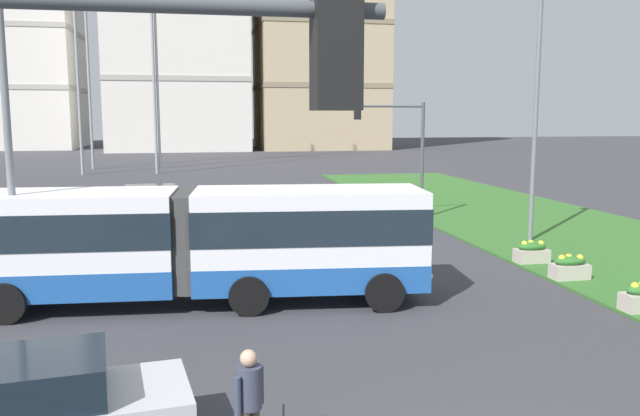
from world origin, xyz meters
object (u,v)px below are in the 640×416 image
car_maroon_sedan (153,202)px  streetlight_left (7,120)px  flower_planter_4 (532,252)px  traffic_light_far_right (398,139)px  streetlight_median (536,102)px  articulated_bus (201,242)px  car_silver_hatch (28,415)px  apartment_tower_west (7,4)px  pedestrian_crossing (249,401)px  flower_planter_3 (570,267)px

car_maroon_sedan → streetlight_left: (-2.46, -15.24, 4.07)m
flower_planter_4 → streetlight_left: (-15.34, -2.48, 4.39)m
traffic_light_far_right → streetlight_median: size_ratio=0.56×
articulated_bus → car_maroon_sedan: bearing=97.7°
car_silver_hatch → streetlight_median: size_ratio=0.46×
traffic_light_far_right → apartment_tower_west: size_ratio=0.13×
streetlight_left → apartment_tower_west: bearing=103.6°
pedestrian_crossing → car_silver_hatch: bearing=167.3°
apartment_tower_west → car_silver_hatch: bearing=-76.3°
flower_planter_4 → traffic_light_far_right: traffic_light_far_right is taller
articulated_bus → streetlight_left: streetlight_left is taller
articulated_bus → flower_planter_3: size_ratio=10.91×
streetlight_median → pedestrian_crossing: bearing=-130.5°
flower_planter_4 → flower_planter_3: bearing=-90.0°
car_maroon_sedan → apartment_tower_west: 79.82m
flower_planter_3 → streetlight_median: 7.86m
pedestrian_crossing → traffic_light_far_right: traffic_light_far_right is taller
pedestrian_crossing → car_maroon_sedan: bearing=96.2°
apartment_tower_west → flower_planter_3: bearing=-67.4°
pedestrian_crossing → flower_planter_3: pedestrian_crossing is taller
car_maroon_sedan → car_silver_hatch: bearing=-91.3°
car_silver_hatch → streetlight_left: (-1.96, 7.64, 4.07)m
articulated_bus → streetlight_median: streetlight_median is taller
traffic_light_far_right → streetlight_median: 7.14m
pedestrian_crossing → streetlight_left: (-5.02, 8.33, 3.82)m
flower_planter_4 → streetlight_median: bearing=61.7°
flower_planter_3 → apartment_tower_west: size_ratio=0.03×
car_maroon_sedan → pedestrian_crossing: (2.56, -23.57, 0.25)m
articulated_bus → traffic_light_far_right: size_ratio=2.17×
flower_planter_3 → streetlight_left: streetlight_left is taller
car_silver_hatch → streetlight_median: streetlight_median is taller
articulated_bus → apartment_tower_west: size_ratio=0.29×
flower_planter_3 → traffic_light_far_right: 12.36m
car_silver_hatch → apartment_tower_west: 101.14m
car_maroon_sedan → pedestrian_crossing: size_ratio=2.59×
articulated_bus → flower_planter_3: bearing=0.9°
articulated_bus → flower_planter_4: 11.16m
flower_planter_4 → traffic_light_far_right: size_ratio=0.20×
car_maroon_sedan → streetlight_left: size_ratio=0.51×
traffic_light_far_right → apartment_tower_west: apartment_tower_west is taller
pedestrian_crossing → apartment_tower_west: 102.50m
car_maroon_sedan → streetlight_left: streetlight_left is taller
car_maroon_sedan → apartment_tower_west: bearing=108.1°
flower_planter_4 → streetlight_median: (1.90, 3.53, 5.00)m
streetlight_left → pedestrian_crossing: bearing=-58.9°
articulated_bus → traffic_light_far_right: bearing=52.2°
car_maroon_sedan → flower_planter_3: 19.77m
flower_planter_4 → streetlight_left: size_ratio=0.13×
articulated_bus → flower_planter_3: 10.90m
flower_planter_4 → apartment_tower_west: apartment_tower_west is taller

